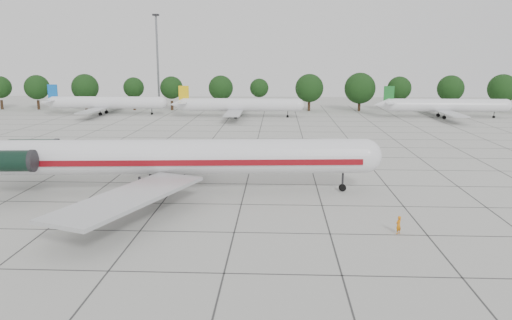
{
  "coord_description": "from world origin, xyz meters",
  "views": [
    {
      "loc": [
        3.6,
        -47.5,
        14.61
      ],
      "look_at": [
        1.25,
        4.91,
        3.5
      ],
      "focal_mm": 35.0,
      "sensor_mm": 36.0,
      "label": 1
    }
  ],
  "objects_px": {
    "bg_airliner_b": "(106,103)",
    "floodlight_mast": "(157,56)",
    "ground_crew": "(399,225)",
    "main_airliner": "(151,157)",
    "bg_airliner_d": "(445,106)",
    "bg_airliner_c": "(240,105)"
  },
  "relations": [
    {
      "from": "main_airliner",
      "to": "floodlight_mast",
      "type": "distance_m",
      "value": 90.88
    },
    {
      "from": "bg_airliner_c",
      "to": "bg_airliner_d",
      "type": "bearing_deg",
      "value": 1.2
    },
    {
      "from": "main_airliner",
      "to": "bg_airliner_c",
      "type": "distance_m",
      "value": 66.5
    },
    {
      "from": "bg_airliner_c",
      "to": "bg_airliner_d",
      "type": "xyz_separation_m",
      "value": [
        48.34,
        1.01,
        0.0
      ]
    },
    {
      "from": "bg_airliner_b",
      "to": "bg_airliner_c",
      "type": "xyz_separation_m",
      "value": [
        33.51,
        -4.03,
        0.0
      ]
    },
    {
      "from": "bg_airliner_c",
      "to": "main_airliner",
      "type": "bearing_deg",
      "value": -93.74
    },
    {
      "from": "floodlight_mast",
      "to": "main_airliner",
      "type": "bearing_deg",
      "value": -77.16
    },
    {
      "from": "main_airliner",
      "to": "bg_airliner_d",
      "type": "distance_m",
      "value": 85.52
    },
    {
      "from": "main_airliner",
      "to": "bg_airliner_d",
      "type": "relative_size",
      "value": 1.7
    },
    {
      "from": "ground_crew",
      "to": "bg_airliner_c",
      "type": "relative_size",
      "value": 0.05
    },
    {
      "from": "bg_airliner_b",
      "to": "floodlight_mast",
      "type": "xyz_separation_m",
      "value": [
        9.1,
        17.66,
        11.37
      ]
    },
    {
      "from": "ground_crew",
      "to": "bg_airliner_b",
      "type": "relative_size",
      "value": 0.05
    },
    {
      "from": "bg_airliner_b",
      "to": "bg_airliner_c",
      "type": "distance_m",
      "value": 33.75
    },
    {
      "from": "bg_airliner_c",
      "to": "bg_airliner_b",
      "type": "bearing_deg",
      "value": 173.14
    },
    {
      "from": "bg_airliner_d",
      "to": "bg_airliner_c",
      "type": "bearing_deg",
      "value": -178.8
    },
    {
      "from": "ground_crew",
      "to": "bg_airliner_c",
      "type": "xyz_separation_m",
      "value": [
        -19.26,
        77.98,
        2.14
      ]
    },
    {
      "from": "bg_airliner_d",
      "to": "floodlight_mast",
      "type": "distance_m",
      "value": 76.48
    },
    {
      "from": "ground_crew",
      "to": "floodlight_mast",
      "type": "xyz_separation_m",
      "value": [
        -43.67,
        99.66,
        13.52
      ]
    },
    {
      "from": "main_airliner",
      "to": "bg_airliner_d",
      "type": "height_order",
      "value": "main_airliner"
    },
    {
      "from": "main_airliner",
      "to": "bg_airliner_b",
      "type": "bearing_deg",
      "value": 108.49
    },
    {
      "from": "main_airliner",
      "to": "floodlight_mast",
      "type": "xyz_separation_m",
      "value": [
        -20.07,
        88.04,
        10.31
      ]
    },
    {
      "from": "bg_airliner_d",
      "to": "floodlight_mast",
      "type": "relative_size",
      "value": 1.11
    }
  ]
}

